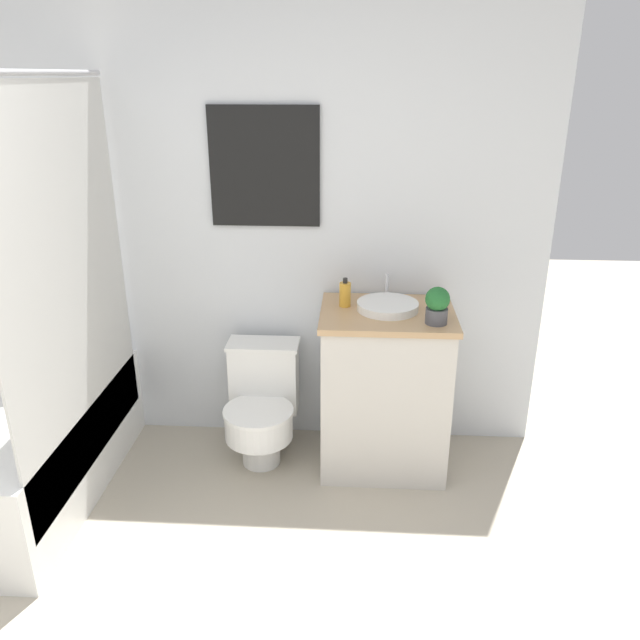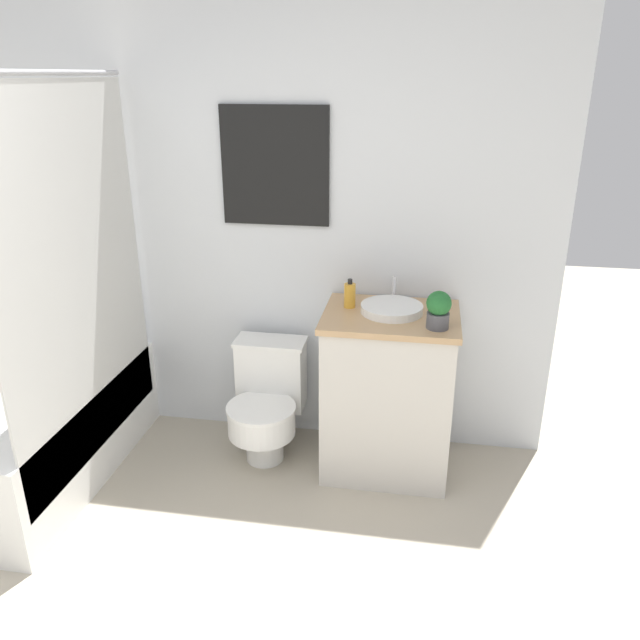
# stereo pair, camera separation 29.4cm
# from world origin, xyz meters

# --- Properties ---
(wall_back) EXTENTS (3.38, 0.07, 2.50)m
(wall_back) POSITION_xyz_m (0.00, 2.22, 1.26)
(wall_back) COLOR silver
(wall_back) RESTS_ON ground_plane
(shower_area) EXTENTS (0.65, 1.33, 1.98)m
(shower_area) POSITION_xyz_m (-0.85, 1.53, 0.30)
(shower_area) COLOR white
(shower_area) RESTS_ON ground_plane
(toilet) EXTENTS (0.38, 0.52, 0.62)m
(toilet) POSITION_xyz_m (0.20, 1.94, 0.32)
(toilet) COLOR white
(toilet) RESTS_ON ground_plane
(vanity) EXTENTS (0.67, 0.53, 0.87)m
(vanity) POSITION_xyz_m (0.85, 1.92, 0.44)
(vanity) COLOR beige
(vanity) RESTS_ON ground_plane
(sink) EXTENTS (0.31, 0.34, 0.13)m
(sink) POSITION_xyz_m (0.85, 1.94, 0.89)
(sink) COLOR white
(sink) RESTS_ON vanity
(soap_bottle) EXTENTS (0.06, 0.06, 0.15)m
(soap_bottle) POSITION_xyz_m (0.64, 1.98, 0.93)
(soap_bottle) COLOR gold
(soap_bottle) RESTS_ON vanity
(potted_plant) EXTENTS (0.12, 0.12, 0.18)m
(potted_plant) POSITION_xyz_m (1.08, 1.77, 0.96)
(potted_plant) COLOR #4C4C51
(potted_plant) RESTS_ON vanity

